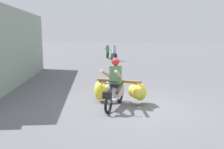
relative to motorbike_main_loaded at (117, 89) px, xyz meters
name	(u,v)px	position (x,y,z in m)	size (l,w,h in m)	color
ground_plane	(130,107)	(0.36, -0.36, -0.50)	(120.00, 120.00, 0.00)	slate
motorbike_main_loaded	(117,89)	(0.00, 0.00, 0.00)	(1.82, 2.00, 1.58)	black
motorbike_distant_ahead_left	(107,53)	(0.64, 15.51, 0.06)	(0.50, 1.62, 1.40)	black
motorbike_distant_ahead_right	(114,55)	(1.08, 13.16, 0.06)	(0.61, 1.59, 1.40)	black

